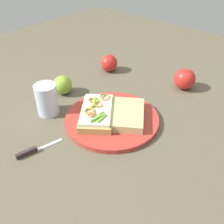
% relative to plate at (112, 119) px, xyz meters
% --- Properties ---
extents(ground_plane, '(2.00, 2.00, 0.00)m').
position_rel_plate_xyz_m(ground_plane, '(0.00, 0.00, -0.01)').
color(ground_plane, brown).
rests_on(ground_plane, ground).
extents(plate, '(0.30, 0.30, 0.02)m').
position_rel_plate_xyz_m(plate, '(0.00, 0.00, 0.00)').
color(plate, '#B1342C').
rests_on(plate, ground_plane).
extents(sandwich, '(0.20, 0.19, 0.05)m').
position_rel_plate_xyz_m(sandwich, '(-0.03, 0.04, 0.02)').
color(sandwich, tan).
rests_on(sandwich, plate).
extents(bread_slice_side, '(0.19, 0.17, 0.03)m').
position_rel_plate_xyz_m(bread_slice_side, '(0.03, -0.04, 0.02)').
color(bread_slice_side, tan).
rests_on(bread_slice_side, plate).
extents(apple_0, '(0.10, 0.10, 0.07)m').
position_rel_plate_xyz_m(apple_0, '(0.01, 0.25, 0.03)').
color(apple_0, '#7DAC32').
rests_on(apple_0, ground_plane).
extents(apple_1, '(0.10, 0.10, 0.07)m').
position_rel_plate_xyz_m(apple_1, '(0.26, 0.23, 0.03)').
color(apple_1, red).
rests_on(apple_1, ground_plane).
extents(apple_2, '(0.11, 0.11, 0.08)m').
position_rel_plate_xyz_m(apple_2, '(0.33, -0.08, 0.03)').
color(apple_2, red).
rests_on(apple_2, ground_plane).
extents(drinking_glass, '(0.07, 0.07, 0.11)m').
position_rel_plate_xyz_m(drinking_glass, '(-0.10, 0.19, 0.05)').
color(drinking_glass, silver).
rests_on(drinking_glass, ground_plane).
extents(knife, '(0.13, 0.04, 0.01)m').
position_rel_plate_xyz_m(knife, '(-0.25, 0.08, -0.00)').
color(knife, silver).
rests_on(knife, ground_plane).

